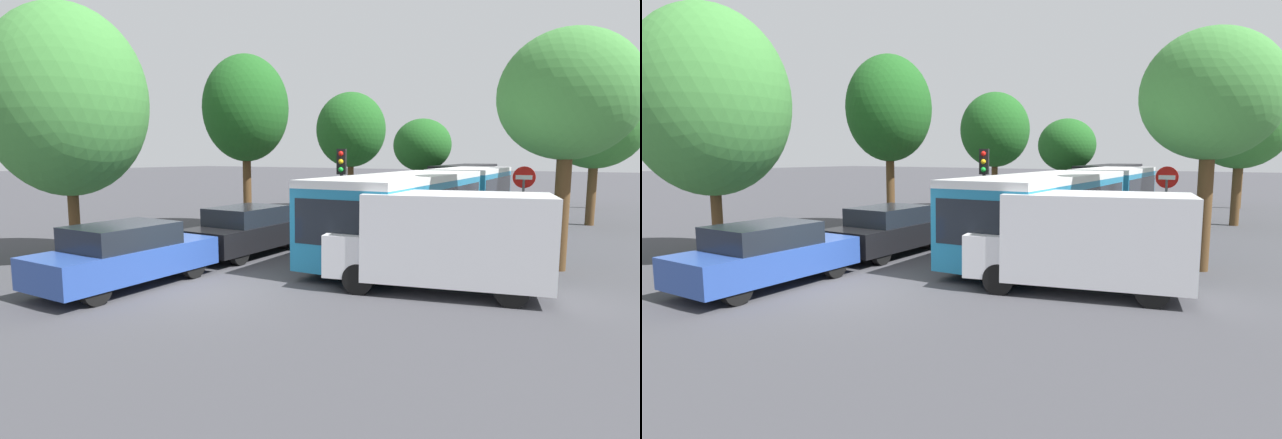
% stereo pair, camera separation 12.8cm
% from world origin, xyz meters
% --- Properties ---
extents(ground_plane, '(200.00, 200.00, 0.00)m').
position_xyz_m(ground_plane, '(0.00, 0.00, 0.00)').
color(ground_plane, '#3D3D42').
extents(articulated_bus, '(3.50, 17.41, 2.57)m').
position_xyz_m(articulated_bus, '(2.01, 10.34, 1.48)').
color(articulated_bus, teal).
rests_on(articulated_bus, ground).
extents(city_bus_rear, '(3.57, 11.76, 2.49)m').
position_xyz_m(city_bus_rear, '(-1.92, 27.67, 1.44)').
color(city_bus_rear, silver).
rests_on(city_bus_rear, ground).
extents(queued_car_blue, '(1.96, 4.45, 1.54)m').
position_xyz_m(queued_car_blue, '(-1.96, -0.76, 0.78)').
color(queued_car_blue, '#284799').
rests_on(queued_car_blue, ground).
extents(queued_car_black, '(1.97, 4.48, 1.55)m').
position_xyz_m(queued_car_black, '(-2.04, 3.88, 0.78)').
color(queued_car_black, black).
rests_on(queued_car_black, ground).
extents(queued_car_red, '(1.76, 4.01, 1.38)m').
position_xyz_m(queued_car_red, '(-1.88, 9.44, 0.70)').
color(queued_car_red, '#B21E19').
rests_on(queued_car_red, ground).
extents(queued_car_green, '(1.85, 4.20, 1.45)m').
position_xyz_m(queued_car_green, '(-1.70, 15.02, 0.73)').
color(queued_car_green, '#236638').
rests_on(queued_car_green, ground).
extents(white_van, '(5.33, 3.16, 2.31)m').
position_xyz_m(white_van, '(4.73, 2.92, 1.24)').
color(white_van, silver).
rests_on(white_van, ground).
extents(traffic_light, '(0.38, 0.40, 3.40)m').
position_xyz_m(traffic_light, '(-0.46, 7.11, 2.50)').
color(traffic_light, '#56595E').
rests_on(traffic_light, ground).
extents(no_entry_sign, '(0.70, 0.08, 2.82)m').
position_xyz_m(no_entry_sign, '(5.34, 8.81, 1.88)').
color(no_entry_sign, '#56595E').
rests_on(no_entry_sign, ground).
extents(direction_sign_post, '(0.15, 1.40, 3.60)m').
position_xyz_m(direction_sign_post, '(6.24, 10.56, 2.57)').
color(direction_sign_post, '#56595E').
rests_on(direction_sign_post, ground).
extents(tree_left_near, '(4.58, 4.58, 7.51)m').
position_xyz_m(tree_left_near, '(-5.81, 0.33, 4.73)').
color(tree_left_near, '#51381E').
rests_on(tree_left_near, ground).
extents(tree_left_mid, '(3.62, 3.62, 7.36)m').
position_xyz_m(tree_left_mid, '(-5.65, 8.21, 5.00)').
color(tree_left_mid, '#51381E').
rests_on(tree_left_mid, ground).
extents(tree_left_far, '(4.02, 4.02, 6.78)m').
position_xyz_m(tree_left_far, '(-5.77, 17.43, 4.62)').
color(tree_left_far, '#51381E').
rests_on(tree_left_far, ground).
extents(tree_left_distant, '(4.36, 4.36, 5.93)m').
position_xyz_m(tree_left_distant, '(-5.62, 28.34, 3.84)').
color(tree_left_distant, '#51381E').
rests_on(tree_left_distant, ground).
extents(tree_right_near, '(3.65, 3.65, 6.50)m').
position_xyz_m(tree_right_near, '(6.71, 6.76, 4.74)').
color(tree_right_near, '#51381E').
rests_on(tree_right_near, ground).
extents(tree_right_mid, '(4.27, 4.27, 6.95)m').
position_xyz_m(tree_right_mid, '(6.71, 17.38, 4.75)').
color(tree_right_mid, '#51381E').
rests_on(tree_right_mid, ground).
extents(tree_right_far, '(3.38, 3.38, 6.58)m').
position_xyz_m(tree_right_far, '(6.27, 25.91, 4.68)').
color(tree_right_far, '#51381E').
rests_on(tree_right_far, ground).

